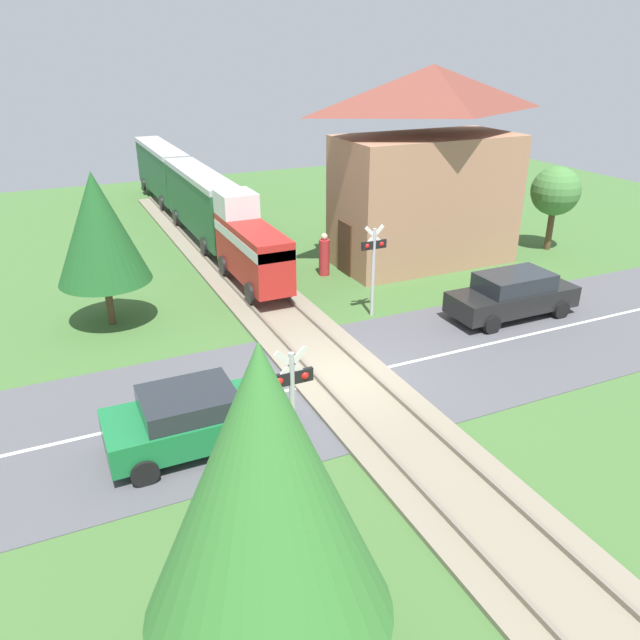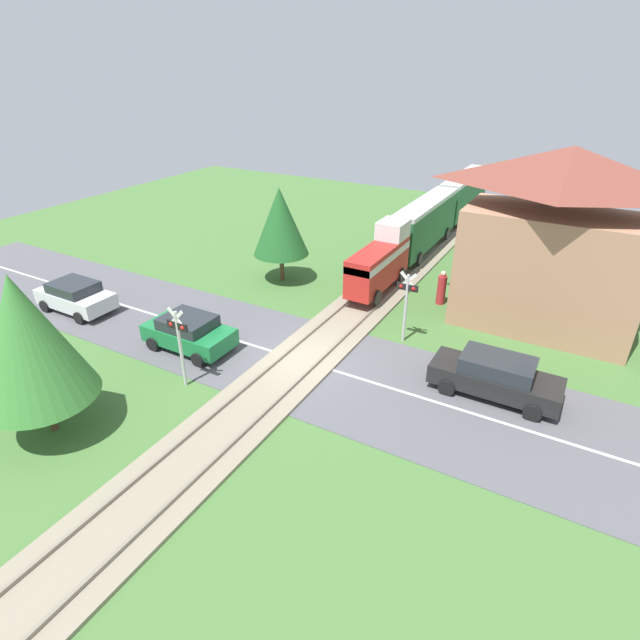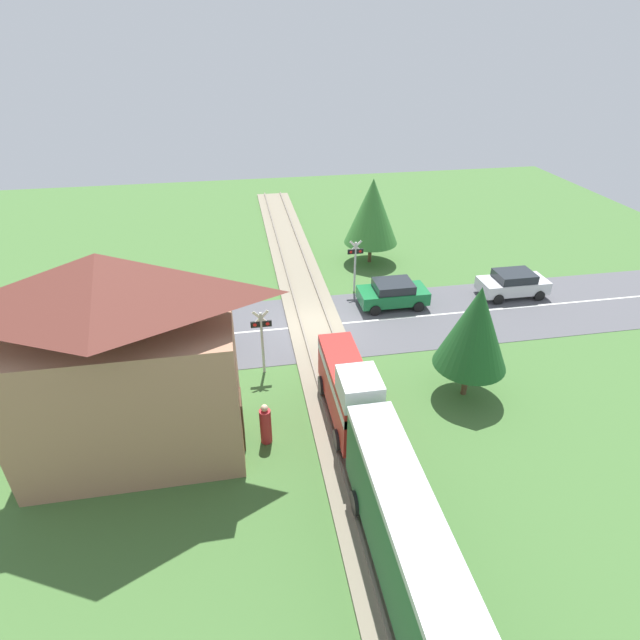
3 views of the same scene
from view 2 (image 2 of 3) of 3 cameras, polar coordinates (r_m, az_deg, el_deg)
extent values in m
plane|color=#426B33|center=(20.08, -2.04, -4.71)|extent=(60.00, 60.00, 0.00)
cube|color=#515156|center=(20.07, -2.04, -4.68)|extent=(48.00, 6.40, 0.02)
cube|color=silver|center=(20.06, -2.04, -4.65)|extent=(48.00, 0.12, 0.00)
cube|color=gray|center=(20.04, -2.04, -4.56)|extent=(2.80, 48.00, 0.12)
cube|color=slate|center=(20.31, -3.78, -3.73)|extent=(0.10, 48.00, 0.12)
cube|color=slate|center=(19.67, -0.25, -4.82)|extent=(0.10, 48.00, 0.12)
cube|color=red|center=(25.22, 6.64, 6.18)|extent=(1.35, 5.03, 1.90)
cube|color=silver|center=(25.04, 6.71, 7.29)|extent=(1.37, 5.03, 0.36)
cube|color=silver|center=(26.26, 8.33, 10.19)|extent=(1.35, 1.61, 0.90)
cylinder|color=black|center=(24.51, 3.47, 3.24)|extent=(0.14, 0.76, 0.76)
cylinder|color=black|center=(23.97, 6.55, 2.52)|extent=(0.14, 0.76, 0.76)
cylinder|color=black|center=(27.21, 6.50, 5.68)|extent=(0.14, 0.76, 0.76)
cylinder|color=black|center=(26.73, 9.34, 5.07)|extent=(0.14, 0.76, 0.76)
cube|color=#235B33|center=(31.43, 11.91, 10.63)|extent=(1.35, 8.28, 2.40)
cube|color=#BCBCC1|center=(31.08, 12.15, 12.95)|extent=(1.41, 8.28, 0.24)
cylinder|color=black|center=(29.64, 8.70, 7.42)|extent=(0.14, 0.76, 0.76)
cylinder|color=black|center=(29.20, 11.33, 6.88)|extent=(0.14, 0.76, 0.76)
cylinder|color=black|center=(34.40, 12.02, 10.00)|extent=(0.14, 0.76, 0.76)
cylinder|color=black|center=(34.02, 14.34, 9.55)|extent=(0.14, 0.76, 0.76)
cube|color=#235B33|center=(39.52, 16.10, 13.63)|extent=(1.35, 8.28, 2.40)
cube|color=#BCBCC1|center=(39.24, 16.36, 15.50)|extent=(1.41, 8.28, 0.24)
cylinder|color=black|center=(37.51, 13.71, 11.29)|extent=(0.14, 0.76, 0.76)
cylinder|color=black|center=(37.17, 15.86, 10.88)|extent=(0.14, 0.76, 0.76)
cylinder|color=black|center=(42.47, 15.89, 12.92)|extent=(0.14, 0.76, 0.76)
cylinder|color=black|center=(42.16, 17.80, 12.55)|extent=(0.14, 0.76, 0.76)
cube|color=#197038|center=(21.28, -14.71, -1.63)|extent=(3.75, 1.81, 0.70)
cube|color=#23282D|center=(21.01, -14.90, -0.24)|extent=(2.06, 1.66, 0.46)
cylinder|color=black|center=(21.28, -10.56, -2.23)|extent=(0.60, 0.18, 0.60)
cylinder|color=black|center=(20.15, -13.78, -4.44)|extent=(0.60, 0.18, 0.60)
cylinder|color=black|center=(22.78, -15.32, -0.68)|extent=(0.60, 0.18, 0.60)
cylinder|color=black|center=(21.73, -18.56, -2.64)|extent=(0.60, 0.18, 0.60)
cube|color=black|center=(18.87, 19.34, -6.49)|extent=(4.48, 1.63, 0.69)
cube|color=#23282D|center=(18.54, 19.64, -4.88)|extent=(2.46, 1.50, 0.57)
cylinder|color=black|center=(18.59, 14.26, -7.52)|extent=(0.60, 0.18, 0.60)
cylinder|color=black|center=(19.93, 15.62, -5.10)|extent=(0.60, 0.18, 0.60)
cylinder|color=black|center=(18.30, 23.09, -9.76)|extent=(0.60, 0.18, 0.60)
cylinder|color=black|center=(19.66, 23.82, -7.13)|extent=(0.60, 0.18, 0.60)
cube|color=silver|center=(26.39, -26.10, 2.24)|extent=(3.82, 1.73, 0.70)
cube|color=#23282D|center=(26.18, -26.37, 3.39)|extent=(2.10, 1.59, 0.46)
cylinder|color=black|center=(26.03, -22.84, 1.74)|extent=(0.60, 0.18, 0.60)
cylinder|color=black|center=(25.15, -25.81, 0.19)|extent=(0.60, 0.18, 0.60)
cylinder|color=black|center=(27.93, -26.07, 2.79)|extent=(0.60, 0.18, 0.60)
cylinder|color=black|center=(27.11, -28.93, 1.39)|extent=(0.60, 0.18, 0.60)
cylinder|color=#B7B7B7|center=(18.54, -15.62, -3.28)|extent=(0.12, 0.12, 3.05)
cube|color=black|center=(18.08, -16.01, -0.62)|extent=(0.90, 0.08, 0.28)
sphere|color=red|center=(18.26, -16.62, -0.42)|extent=(0.18, 0.18, 0.18)
sphere|color=red|center=(17.90, -15.39, -0.83)|extent=(0.18, 0.18, 0.18)
cube|color=silver|center=(17.94, -16.13, 0.22)|extent=(0.72, 0.04, 0.72)
cube|color=silver|center=(17.94, -16.13, 0.22)|extent=(0.72, 0.04, 0.72)
cylinder|color=#B7B7B7|center=(21.04, 9.75, 1.28)|extent=(0.12, 0.12, 3.05)
cube|color=black|center=(20.63, 9.96, 3.71)|extent=(0.90, 0.08, 0.28)
sphere|color=red|center=(20.56, 10.67, 3.55)|extent=(0.18, 0.18, 0.18)
sphere|color=red|center=(20.71, 9.26, 3.87)|extent=(0.18, 0.18, 0.18)
cube|color=silver|center=(20.52, 10.03, 4.47)|extent=(0.72, 0.04, 0.72)
cube|color=silver|center=(20.52, 10.03, 4.47)|extent=(0.72, 0.04, 0.72)
cube|color=#AD7A5B|center=(23.61, 24.50, 4.97)|extent=(7.28, 3.58, 5.22)
pyramid|color=brown|center=(22.48, 26.72, 15.18)|extent=(7.86, 3.87, 1.73)
cube|color=#472D1E|center=(24.67, 15.48, 3.50)|extent=(0.06, 1.10, 2.10)
cylinder|color=#B2282D|center=(25.12, 13.70, 3.37)|extent=(0.43, 0.43, 1.46)
sphere|color=beige|center=(24.79, 13.92, 5.18)|extent=(0.27, 0.27, 0.27)
cylinder|color=brown|center=(27.20, -4.38, 6.08)|extent=(0.24, 0.24, 1.51)
cone|color=#1E5623|center=(26.38, -4.58, 11.16)|extent=(2.93, 2.93, 3.51)
cylinder|color=brown|center=(18.46, -28.50, -9.26)|extent=(0.24, 0.24, 1.37)
cone|color=#387A33|center=(17.12, -30.54, -1.83)|extent=(3.43, 3.43, 4.12)
camera|label=1|loc=(16.04, -57.22, 7.17)|focal=35.00mm
camera|label=3|loc=(36.72, 24.45, 29.72)|focal=28.00mm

